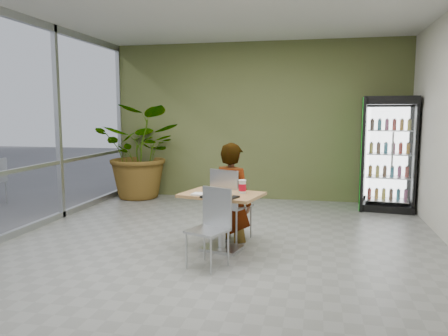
{
  "coord_description": "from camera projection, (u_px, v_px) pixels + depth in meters",
  "views": [
    {
      "loc": [
        1.24,
        -5.41,
        1.78
      ],
      "look_at": [
        -0.04,
        0.59,
        1.0
      ],
      "focal_mm": 35.0,
      "sensor_mm": 36.0,
      "label": 1
    }
  ],
  "objects": [
    {
      "name": "dining_table",
      "position": [
        222.0,
        209.0,
        5.63
      ],
      "size": [
        1.11,
        0.9,
        0.75
      ],
      "rotation": [
        0.0,
        0.0,
        -0.23
      ],
      "color": "tan",
      "rests_on": "ground"
    },
    {
      "name": "ground",
      "position": [
        218.0,
        249.0,
        5.73
      ],
      "size": [
        7.0,
        7.0,
        0.0
      ],
      "primitive_type": "plane",
      "color": "gray",
      "rests_on": "ground"
    },
    {
      "name": "storefront_frame",
      "position": [
        10.0,
        125.0,
        6.15
      ],
      "size": [
        0.1,
        7.0,
        3.2
      ],
      "primitive_type": null,
      "color": "#A5A8A9",
      "rests_on": "ground"
    },
    {
      "name": "beverage_fridge",
      "position": [
        389.0,
        154.0,
        7.95
      ],
      "size": [
        1.03,
        0.84,
        2.07
      ],
      "rotation": [
        0.0,
        0.0,
        -0.13
      ],
      "color": "black",
      "rests_on": "ground"
    },
    {
      "name": "seated_woman",
      "position": [
        232.0,
        202.0,
        6.09
      ],
      "size": [
        0.72,
        0.6,
        1.67
      ],
      "primitive_type": "imported",
      "rotation": [
        0.0,
        0.0,
        2.75
      ],
      "color": "black",
      "rests_on": "ground"
    },
    {
      "name": "room_envelope",
      "position": [
        217.0,
        127.0,
        5.53
      ],
      "size": [
        6.0,
        7.0,
        3.2
      ],
      "primitive_type": null,
      "color": "silver",
      "rests_on": "ground"
    },
    {
      "name": "potted_plant",
      "position": [
        142.0,
        152.0,
        9.09
      ],
      "size": [
        1.75,
        1.51,
        1.93
      ],
      "primitive_type": "imported",
      "rotation": [
        0.0,
        0.0,
        0.0
      ],
      "color": "#275A24",
      "rests_on": "ground"
    },
    {
      "name": "cafeteria_tray",
      "position": [
        220.0,
        197.0,
        5.31
      ],
      "size": [
        0.48,
        0.41,
        0.02
      ],
      "primitive_type": "cube",
      "rotation": [
        0.0,
        0.0,
        -0.36
      ],
      "color": "black",
      "rests_on": "dining_table"
    },
    {
      "name": "chair_far",
      "position": [
        228.0,
        199.0,
        6.04
      ],
      "size": [
        0.58,
        0.59,
        1.01
      ],
      "rotation": [
        0.0,
        0.0,
        2.75
      ],
      "color": "#A5A8A9",
      "rests_on": "ground"
    },
    {
      "name": "chair_near",
      "position": [
        212.0,
        221.0,
        5.07
      ],
      "size": [
        0.53,
        0.53,
        0.91
      ],
      "rotation": [
        0.0,
        0.0,
        -0.39
      ],
      "color": "#A5A8A9",
      "rests_on": "ground"
    },
    {
      "name": "soda_cup",
      "position": [
        242.0,
        187.0,
        5.59
      ],
      "size": [
        0.1,
        0.1,
        0.17
      ],
      "color": "silver",
      "rests_on": "dining_table"
    },
    {
      "name": "napkin_stack",
      "position": [
        199.0,
        194.0,
        5.49
      ],
      "size": [
        0.18,
        0.18,
        0.02
      ],
      "primitive_type": "cube",
      "rotation": [
        0.0,
        0.0,
        -0.13
      ],
      "color": "silver",
      "rests_on": "dining_table"
    },
    {
      "name": "pizza_plate",
      "position": [
        216.0,
        192.0,
        5.62
      ],
      "size": [
        0.35,
        0.32,
        0.03
      ],
      "color": "silver",
      "rests_on": "dining_table"
    }
  ]
}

